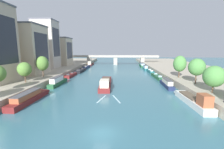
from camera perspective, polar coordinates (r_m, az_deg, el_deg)
ground_plane at (r=23.76m, az=-3.92°, el=-21.07°), size 400.00×400.00×0.00m
quay_left at (r=86.35m, az=-25.75°, el=1.30°), size 36.00×170.00×2.17m
quay_right at (r=84.19m, az=27.78°, el=0.96°), size 36.00×170.00×2.17m
barge_midriver at (r=50.35m, az=-2.40°, el=-3.20°), size 4.01×20.62×3.24m
wake_behind_barge at (r=37.73m, az=-1.15°, el=-9.11°), size 5.60×5.98×0.03m
moored_boat_left_downstream at (r=40.17m, az=-28.62°, el=-7.60°), size 2.92×14.18×2.50m
moored_boat_left_lone at (r=54.78m, az=-19.67°, el=-2.45°), size 2.27×12.63×2.91m
moored_boat_left_midway at (r=69.51m, az=-15.12°, el=-0.24°), size 2.43×11.39×2.30m
moored_boat_left_upstream at (r=83.65m, az=-11.70°, el=1.51°), size 3.39×15.84×2.33m
moored_boat_left_far at (r=99.60m, az=-9.46°, el=2.87°), size 2.73×14.46×2.39m
moored_boat_left_end at (r=115.51m, az=-8.04°, el=3.93°), size 3.40×16.13×3.14m
moored_boat_right_downstream at (r=37.98m, az=28.19°, el=-8.49°), size 2.85×14.22×3.58m
moored_boat_right_end at (r=52.45m, az=19.77°, el=-3.14°), size 2.40×12.27×2.54m
moored_boat_right_lone at (r=66.85m, az=16.54°, el=-0.72°), size 2.73×14.10×2.25m
moored_boat_right_gap_after at (r=80.96m, az=14.12°, el=1.15°), size 2.21×11.43×2.30m
moored_boat_right_second at (r=91.93m, az=12.33°, el=2.50°), size 2.23×10.52×2.67m
moored_boat_right_upstream at (r=106.20m, az=11.22°, el=3.49°), size 3.28×15.02×2.73m
tree_left_far at (r=51.94m, az=-29.90°, el=1.73°), size 3.92×3.92×6.09m
tree_left_third at (r=59.81m, az=-24.60°, el=3.79°), size 4.23×4.23×7.37m
tree_right_past_mid at (r=41.22m, az=33.82°, el=-0.58°), size 4.59×4.59×6.23m
tree_right_by_lamp at (r=49.23m, az=29.11°, el=2.42°), size 4.51×4.51×7.26m
tree_right_second at (r=57.73m, az=23.98°, el=3.69°), size 4.28×4.28×7.61m
building_left_middle at (r=69.80m, az=-30.37°, el=8.01°), size 15.93×12.79×19.16m
building_left_corner at (r=87.51m, az=-23.31°, el=10.31°), size 10.96×10.45×24.38m
building_left_tall at (r=101.06m, az=-19.52°, el=8.17°), size 15.13×12.93×16.74m
bridge_far at (r=117.33m, az=1.31°, el=5.93°), size 64.82×4.40×7.18m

